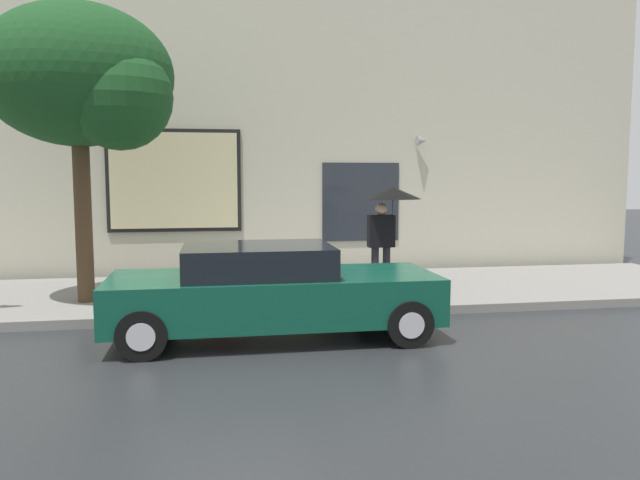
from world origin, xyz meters
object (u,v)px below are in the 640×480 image
parked_car (271,291)px  fire_hydrant (224,279)px  pedestrian_with_umbrella (389,208)px  street_tree (86,81)px

parked_car → fire_hydrant: parked_car is taller
pedestrian_with_umbrella → street_tree: bearing=-179.0°
parked_car → street_tree: 4.82m
street_tree → fire_hydrant: bearing=-7.8°
fire_hydrant → pedestrian_with_umbrella: 3.29m
parked_car → pedestrian_with_umbrella: pedestrian_with_umbrella is taller
parked_car → fire_hydrant: (-0.63, 1.97, -0.13)m
pedestrian_with_umbrella → street_tree: 5.65m
pedestrian_with_umbrella → street_tree: size_ratio=0.39×
parked_car → street_tree: bearing=141.1°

